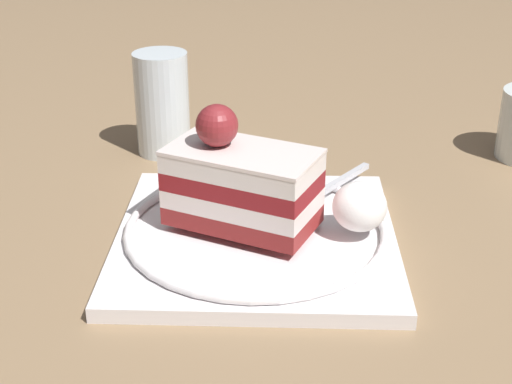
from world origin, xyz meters
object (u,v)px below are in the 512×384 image
cake_slice (240,182)px  fork (326,189)px  drink_glass_near (163,108)px  dessert_plate (256,235)px  whipped_cream_dollop (360,206)px

cake_slice → fork: 0.10m
cake_slice → drink_glass_near: size_ratio=1.23×
dessert_plate → drink_glass_near: 0.23m
dessert_plate → drink_glass_near: bearing=124.8°
dessert_plate → fork: size_ratio=2.20×
dessert_plate → cake_slice: 0.05m
cake_slice → whipped_cream_dollop: size_ratio=3.02×
dessert_plate → cake_slice: cake_slice is taller
whipped_cream_dollop → drink_glass_near: drink_glass_near is taller
drink_glass_near → fork: bearing=-32.1°
fork → drink_glass_near: bearing=147.9°
dessert_plate → whipped_cream_dollop: (0.08, 0.01, 0.03)m
dessert_plate → drink_glass_near: (-0.13, 0.18, 0.04)m
cake_slice → fork: (0.07, 0.07, -0.03)m
cake_slice → fork: size_ratio=1.15×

